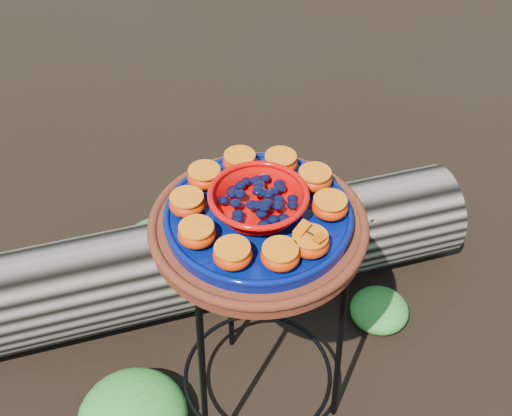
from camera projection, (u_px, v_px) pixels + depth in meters
name	position (u px, v px, depth m)	size (l,w,h in m)	color
ground	(258.00, 402.00, 1.86)	(60.00, 60.00, 0.00)	black
plant_stand	(258.00, 330.00, 1.62)	(0.44, 0.44, 0.70)	black
terracotta_saucer	(258.00, 228.00, 1.37)	(0.46, 0.46, 0.04)	#421A09
cobalt_plate	(258.00, 217.00, 1.35)	(0.39, 0.39, 0.03)	#000D40
red_bowl	(258.00, 203.00, 1.32)	(0.20, 0.20, 0.05)	#C00503
glass_gems	(258.00, 188.00, 1.29)	(0.15, 0.15, 0.03)	black
orange_half_0	(310.00, 243.00, 1.25)	(0.08, 0.08, 0.04)	#C53600
orange_half_1	(330.00, 207.00, 1.32)	(0.08, 0.08, 0.04)	#C53600
orange_half_2	(315.00, 179.00, 1.39)	(0.08, 0.08, 0.04)	#C53600
orange_half_3	(281.00, 163.00, 1.43)	(0.08, 0.08, 0.04)	#C53600
orange_half_4	(240.00, 162.00, 1.43)	(0.08, 0.08, 0.04)	#C53600
orange_half_5	(205.00, 177.00, 1.39)	(0.08, 0.08, 0.04)	#C53600
orange_half_6	(187.00, 204.00, 1.33)	(0.08, 0.08, 0.04)	#C53600
orange_half_7	(197.00, 234.00, 1.27)	(0.08, 0.08, 0.04)	#C53600
orange_half_8	(233.00, 255.00, 1.23)	(0.08, 0.08, 0.04)	#C53600
orange_half_9	(280.00, 256.00, 1.22)	(0.08, 0.08, 0.04)	#C53600
butterfly	(311.00, 233.00, 1.23)	(0.08, 0.05, 0.01)	#D24C00
driftwood_log	(215.00, 257.00, 2.07)	(1.64, 0.43, 0.31)	black
foliage_left	(132.00, 416.00, 1.75)	(0.30, 0.30, 0.15)	#1F6420
foliage_right	(379.00, 309.00, 2.05)	(0.19, 0.19, 0.09)	#1F6420
foliage_back	(165.00, 252.00, 2.18)	(0.34, 0.34, 0.17)	#1F6420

